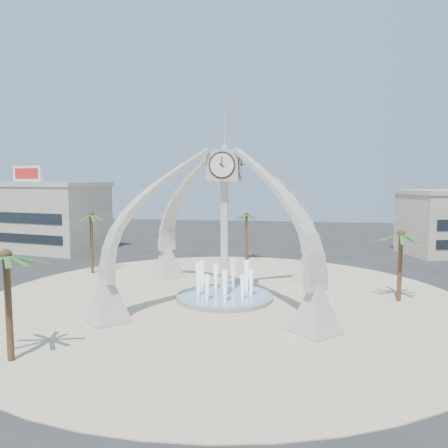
% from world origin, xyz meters
% --- Properties ---
extents(ground, '(140.00, 140.00, 0.00)m').
position_xyz_m(ground, '(0.00, 0.00, 0.00)').
color(ground, '#282828').
rests_on(ground, ground).
extents(plaza, '(40.00, 40.00, 0.06)m').
position_xyz_m(plaza, '(0.00, 0.00, 0.03)').
color(plaza, beige).
rests_on(plaza, ground).
extents(clock_tower, '(17.94, 17.94, 16.30)m').
position_xyz_m(clock_tower, '(-0.00, -0.00, 6.49)').
color(clock_tower, beige).
rests_on(clock_tower, ground).
extents(fountain, '(8.00, 8.00, 3.62)m').
position_xyz_m(fountain, '(0.00, 0.00, 0.29)').
color(fountain, '#969598').
rests_on(fountain, ground).
extents(building_nw, '(23.75, 13.73, 11.90)m').
position_xyz_m(building_nw, '(-32.00, 22.00, 4.83)').
color(building_nw, beige).
rests_on(building_nw, ground).
extents(palm_east, '(4.91, 4.91, 6.33)m').
position_xyz_m(palm_east, '(14.12, 1.79, 5.51)').
color(palm_east, brown).
rests_on(palm_east, ground).
extents(palm_west, '(4.51, 4.51, 6.95)m').
position_xyz_m(palm_west, '(-15.51, 7.78, 6.16)').
color(palm_west, brown).
rests_on(palm_west, ground).
extents(palm_north, '(4.23, 4.23, 6.34)m').
position_xyz_m(palm_north, '(-0.24, 18.00, 5.58)').
color(palm_north, brown).
rests_on(palm_north, ground).
extents(palm_south, '(4.87, 4.87, 6.66)m').
position_xyz_m(palm_south, '(-9.55, -14.10, 5.83)').
color(palm_south, brown).
rests_on(palm_south, ground).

